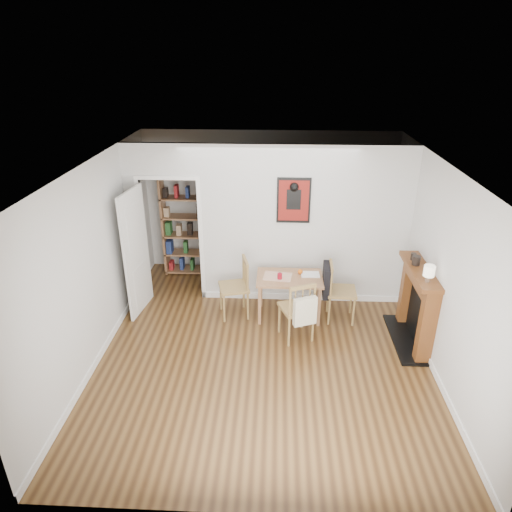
# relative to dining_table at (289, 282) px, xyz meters

# --- Properties ---
(ground) EXTENTS (5.20, 5.20, 0.00)m
(ground) POSITION_rel_dining_table_xyz_m (-0.36, -0.83, -0.61)
(ground) COLOR brown
(ground) RESTS_ON ground
(room_shell) EXTENTS (5.20, 5.20, 5.20)m
(room_shell) POSITION_rel_dining_table_xyz_m (-0.26, 0.51, 0.69)
(room_shell) COLOR beige
(room_shell) RESTS_ON ground
(dining_table) EXTENTS (1.01, 0.64, 0.69)m
(dining_table) POSITION_rel_dining_table_xyz_m (0.00, 0.00, 0.00)
(dining_table) COLOR #A26F4B
(dining_table) RESTS_ON ground
(chair_left) EXTENTS (0.59, 0.59, 0.97)m
(chair_left) POSITION_rel_dining_table_xyz_m (-0.86, -0.01, -0.12)
(chair_left) COLOR olive
(chair_left) RESTS_ON ground
(chair_right) EXTENTS (0.56, 0.49, 0.95)m
(chair_right) POSITION_rel_dining_table_xyz_m (0.78, -0.05, -0.11)
(chair_right) COLOR olive
(chair_right) RESTS_ON ground
(chair_front) EXTENTS (0.62, 0.65, 0.96)m
(chair_front) POSITION_rel_dining_table_xyz_m (0.10, -0.59, -0.12)
(chair_front) COLOR olive
(chair_front) RESTS_ON ground
(bookshelf) EXTENTS (0.79, 0.32, 1.87)m
(bookshelf) POSITION_rel_dining_table_xyz_m (-1.89, 1.47, 0.32)
(bookshelf) COLOR #A26F4B
(bookshelf) RESTS_ON ground
(fireplace) EXTENTS (0.45, 1.25, 1.16)m
(fireplace) POSITION_rel_dining_table_xyz_m (1.80, -0.58, 0.01)
(fireplace) COLOR #602E16
(fireplace) RESTS_ON ground
(red_glass) EXTENTS (0.07, 0.07, 0.09)m
(red_glass) POSITION_rel_dining_table_xyz_m (-0.15, -0.07, 0.13)
(red_glass) COLOR maroon
(red_glass) RESTS_ON dining_table
(orange_fruit) EXTENTS (0.08, 0.08, 0.08)m
(orange_fruit) POSITION_rel_dining_table_xyz_m (0.17, 0.11, 0.12)
(orange_fruit) COLOR #D5590B
(orange_fruit) RESTS_ON dining_table
(placemat) EXTENTS (0.46, 0.37, 0.00)m
(placemat) POSITION_rel_dining_table_xyz_m (-0.18, 0.01, 0.08)
(placemat) COLOR beige
(placemat) RESTS_ON dining_table
(notebook) EXTENTS (0.29, 0.22, 0.01)m
(notebook) POSITION_rel_dining_table_xyz_m (0.32, 0.09, 0.09)
(notebook) COLOR white
(notebook) RESTS_ON dining_table
(mantel_lamp) EXTENTS (0.14, 0.14, 0.22)m
(mantel_lamp) POSITION_rel_dining_table_xyz_m (1.74, -0.95, 0.69)
(mantel_lamp) COLOR silver
(mantel_lamp) RESTS_ON fireplace
(ceramic_jar_a) EXTENTS (0.11, 0.11, 0.13)m
(ceramic_jar_a) POSITION_rel_dining_table_xyz_m (1.72, -0.46, 0.62)
(ceramic_jar_a) COLOR black
(ceramic_jar_a) RESTS_ON fireplace
(ceramic_jar_b) EXTENTS (0.08, 0.08, 0.10)m
(ceramic_jar_b) POSITION_rel_dining_table_xyz_m (1.72, -0.30, 0.60)
(ceramic_jar_b) COLOR black
(ceramic_jar_b) RESTS_ON fireplace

